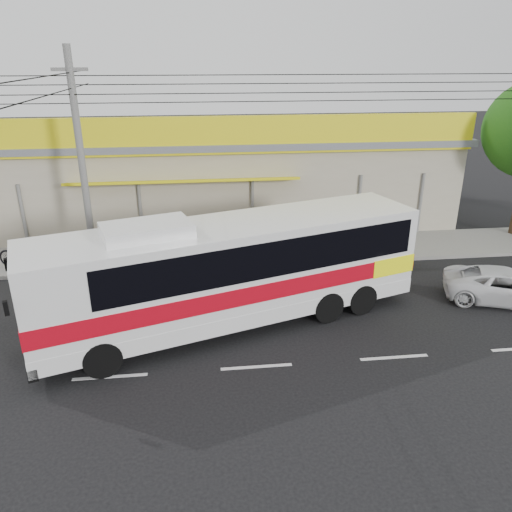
{
  "coord_description": "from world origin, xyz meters",
  "views": [
    {
      "loc": [
        -1.39,
        -14.16,
        8.13
      ],
      "look_at": [
        0.52,
        2.0,
        1.51
      ],
      "focal_mm": 35.0,
      "sensor_mm": 36.0,
      "label": 1
    }
  ],
  "objects_px": {
    "motorbike_dark": "(20,255)",
    "utility_pole": "(72,88)",
    "white_car": "(507,286)",
    "coach_bus": "(238,265)"
  },
  "relations": [
    {
      "from": "white_car",
      "to": "coach_bus",
      "type": "bearing_deg",
      "value": 113.44
    },
    {
      "from": "white_car",
      "to": "utility_pole",
      "type": "bearing_deg",
      "value": 93.12
    },
    {
      "from": "coach_bus",
      "to": "utility_pole",
      "type": "bearing_deg",
      "value": 118.22
    },
    {
      "from": "coach_bus",
      "to": "motorbike_dark",
      "type": "distance_m",
      "value": 9.82
    },
    {
      "from": "white_car",
      "to": "utility_pole",
      "type": "height_order",
      "value": "utility_pole"
    },
    {
      "from": "coach_bus",
      "to": "motorbike_dark",
      "type": "xyz_separation_m",
      "value": [
        -8.29,
        5.11,
        -1.29
      ]
    },
    {
      "from": "motorbike_dark",
      "to": "utility_pole",
      "type": "xyz_separation_m",
      "value": [
        2.83,
        0.12,
        6.26
      ]
    },
    {
      "from": "utility_pole",
      "to": "white_car",
      "type": "bearing_deg",
      "value": -17.98
    },
    {
      "from": "motorbike_dark",
      "to": "white_car",
      "type": "xyz_separation_m",
      "value": [
        17.76,
        -4.72,
        -0.14
      ]
    },
    {
      "from": "coach_bus",
      "to": "utility_pole",
      "type": "distance_m",
      "value": 9.05
    }
  ]
}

